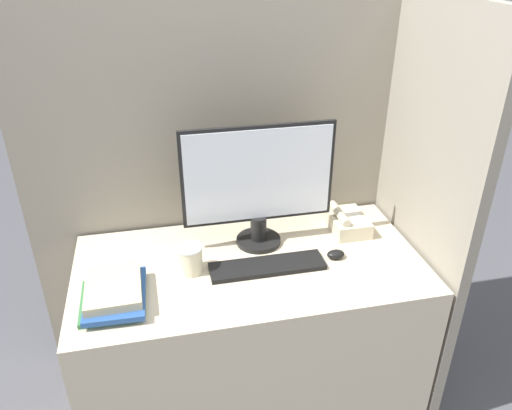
# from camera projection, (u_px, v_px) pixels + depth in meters

# --- Properties ---
(cubicle_panel_rear) EXTENTS (1.78, 0.04, 1.73)m
(cubicle_panel_rear) POSITION_uv_depth(u_px,v_px,m) (232.00, 193.00, 2.27)
(cubicle_panel_rear) COLOR gray
(cubicle_panel_rear) RESTS_ON ground_plane
(cubicle_panel_right) EXTENTS (0.04, 0.76, 1.73)m
(cubicle_panel_right) POSITION_uv_depth(u_px,v_px,m) (417.00, 215.00, 2.10)
(cubicle_panel_right) COLOR gray
(cubicle_panel_right) RESTS_ON ground_plane
(desk) EXTENTS (1.38, 0.70, 0.75)m
(desk) POSITION_uv_depth(u_px,v_px,m) (250.00, 333.00, 2.17)
(desk) COLOR beige
(desk) RESTS_ON ground_plane
(monitor) EXTENTS (0.62, 0.19, 0.52)m
(monitor) POSITION_uv_depth(u_px,v_px,m) (258.00, 185.00, 2.00)
(monitor) COLOR black
(monitor) RESTS_ON desk
(keyboard) EXTENTS (0.45, 0.12, 0.02)m
(keyboard) POSITION_uv_depth(u_px,v_px,m) (267.00, 266.00, 1.95)
(keyboard) COLOR black
(keyboard) RESTS_ON desk
(mouse) EXTENTS (0.07, 0.05, 0.03)m
(mouse) POSITION_uv_depth(u_px,v_px,m) (336.00, 254.00, 2.01)
(mouse) COLOR black
(mouse) RESTS_ON desk
(coffee_cup) EXTENTS (0.10, 0.10, 0.11)m
(coffee_cup) POSITION_uv_depth(u_px,v_px,m) (190.00, 259.00, 1.91)
(coffee_cup) COLOR beige
(coffee_cup) RESTS_ON desk
(book_stack) EXTENTS (0.23, 0.30, 0.07)m
(book_stack) POSITION_uv_depth(u_px,v_px,m) (114.00, 293.00, 1.77)
(book_stack) COLOR #38723F
(book_stack) RESTS_ON desk
(desk_telephone) EXTENTS (0.15, 0.21, 0.10)m
(desk_telephone) POSITION_uv_depth(u_px,v_px,m) (347.00, 222.00, 2.19)
(desk_telephone) COLOR beige
(desk_telephone) RESTS_ON desk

